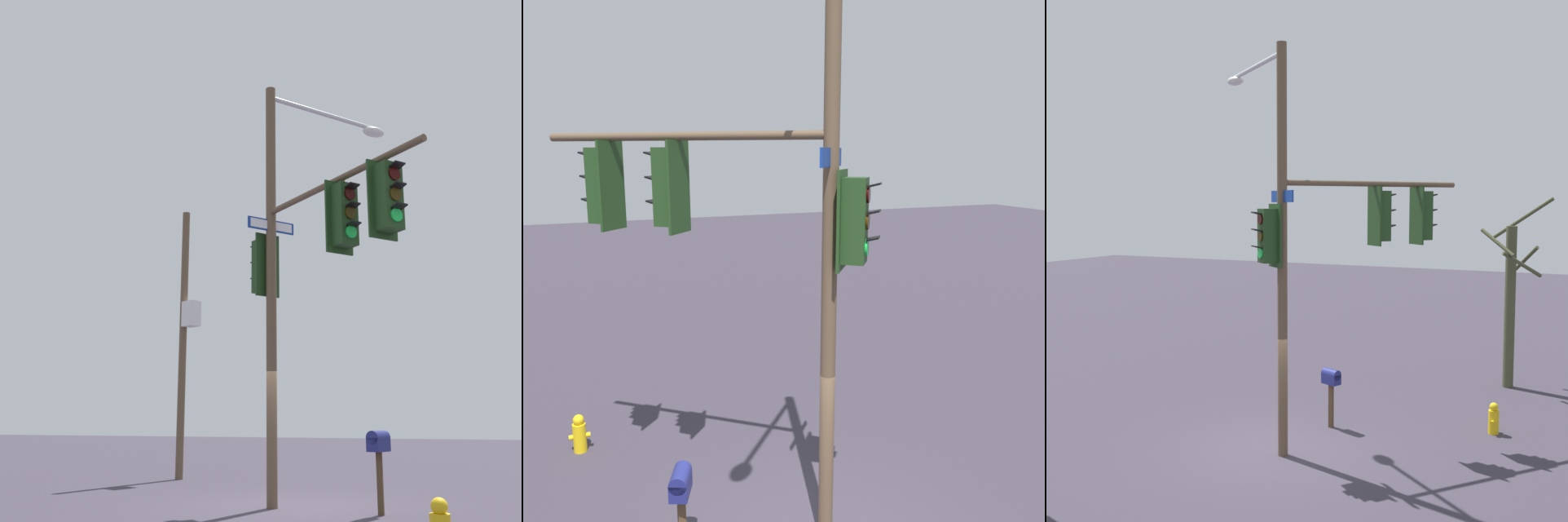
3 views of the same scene
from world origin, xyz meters
The scene contains 4 objects.
ground_plane centered at (0.00, 0.00, 0.00)m, with size 80.00×80.00×0.00m, color #39333F.
main_signal_pole_assembly centered at (-0.63, 0.82, 4.97)m, with size 3.89×5.37×8.52m.
secondary_pole_assembly centered at (4.25, -4.23, 3.94)m, with size 0.68×0.50×7.54m.
mailbox centered at (-1.79, 0.54, 1.11)m, with size 0.39×0.50×1.41m.
Camera 1 is at (-3.51, 12.28, 1.64)m, focal length 44.11 mm.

